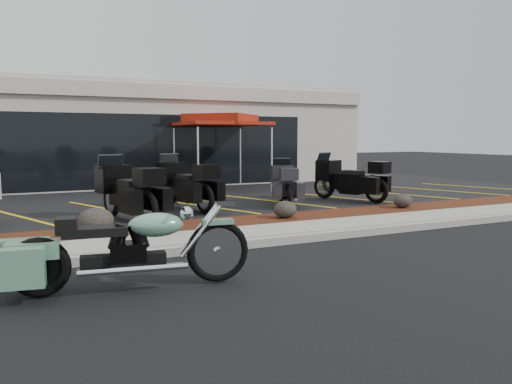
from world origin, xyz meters
TOP-DOWN VIEW (x-y plane):
  - ground at (0.00, 0.00)m, footprint 90.00×90.00m
  - curb at (0.00, 0.90)m, footprint 24.00×0.25m
  - sidewalk at (0.00, 1.60)m, footprint 24.00×1.20m
  - mulch_bed at (0.00, 2.80)m, footprint 24.00×1.20m
  - upper_lot at (0.00, 8.20)m, footprint 26.00×9.60m
  - dealership_building at (0.00, 14.47)m, footprint 18.00×8.16m
  - boulder_left at (-3.06, 2.67)m, footprint 0.69×0.57m
  - boulder_mid at (1.09, 2.66)m, footprint 0.55×0.46m
  - boulder_right at (4.65, 2.77)m, footprint 0.51×0.43m
  - hero_cruiser at (-1.95, -0.92)m, footprint 3.30×1.30m
  - touring_black_front at (-2.43, 4.61)m, footprint 1.51×2.65m
  - touring_black_mid at (-0.72, 5.78)m, footprint 1.42×2.57m
  - touring_grey at (2.48, 5.37)m, footprint 1.58×2.30m
  - touring_black_rear at (3.94, 5.39)m, footprint 1.76×2.56m
  - traffic_cone at (-0.32, 7.80)m, footprint 0.37×0.37m
  - popup_canopy at (2.13, 9.19)m, footprint 2.96×2.96m

SIDE VIEW (x-z plane):
  - ground at x=0.00m, z-range 0.00..0.00m
  - curb at x=0.00m, z-range 0.00..0.15m
  - sidewalk at x=0.00m, z-range 0.00..0.15m
  - upper_lot at x=0.00m, z-range 0.00..0.15m
  - mulch_bed at x=0.00m, z-range 0.00..0.16m
  - boulder_right at x=4.65m, z-range 0.16..0.52m
  - boulder_mid at x=1.09m, z-range 0.16..0.55m
  - traffic_cone at x=-0.32m, z-range 0.15..0.60m
  - boulder_left at x=-3.06m, z-range 0.16..0.65m
  - hero_cruiser at x=-1.95m, z-range 0.00..1.13m
  - touring_grey at x=2.48m, z-range 0.15..1.40m
  - touring_black_rear at x=3.94m, z-range 0.15..1.54m
  - touring_black_mid at x=-0.72m, z-range 0.15..1.56m
  - touring_black_front at x=-2.43m, z-range 0.15..1.60m
  - dealership_building at x=0.00m, z-range 0.01..4.01m
  - popup_canopy at x=2.13m, z-range 1.22..3.85m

